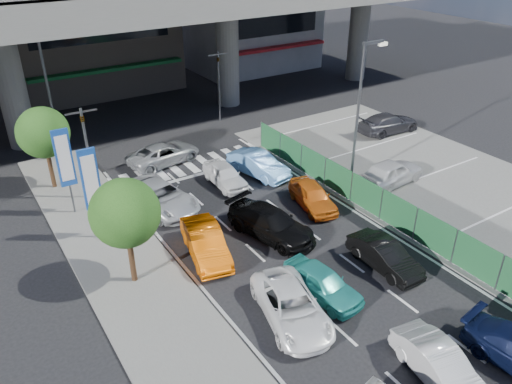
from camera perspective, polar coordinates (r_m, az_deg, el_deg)
ground at (r=21.97m, az=7.76°, el=-9.43°), size 120.00×120.00×0.00m
parking_lot at (r=30.27m, az=21.50°, el=0.17°), size 12.00×28.00×0.06m
sidewalk_left at (r=22.01m, az=-13.67°, el=-9.82°), size 4.00×30.00×0.12m
fence_run at (r=25.26m, az=15.73°, el=-2.34°), size 0.16×22.00×1.80m
building_center at (r=47.63m, az=-19.48°, el=19.97°), size 14.00×10.90×15.00m
building_east at (r=53.19m, az=-1.07°, el=20.59°), size 12.00×10.90×12.00m
traffic_light_left at (r=27.14m, az=-19.01°, el=6.52°), size 1.60×1.24×5.20m
traffic_light_right at (r=37.40m, az=-4.32°, el=13.83°), size 1.60×1.24×5.20m
street_lamp_right at (r=28.04m, az=11.93°, el=10.00°), size 1.65×0.22×8.00m
street_lamp_left at (r=32.46m, az=-22.39°, el=11.01°), size 1.65×0.22×8.00m
signboard_near at (r=23.69m, az=-18.35°, el=1.07°), size 0.80×0.14×4.70m
signboard_far at (r=26.30m, az=-21.02°, el=3.37°), size 0.80×0.14×4.70m
tree_near at (r=20.15m, az=-14.74°, el=-2.37°), size 2.80×2.80×4.80m
tree_far at (r=29.37m, az=-23.16°, el=6.24°), size 2.80×2.80×4.80m
hatch_white_back_mid at (r=18.33m, az=20.29°, el=-18.13°), size 1.86×3.91×1.24m
sedan_white_mid_left at (r=19.39m, az=4.09°, el=-12.89°), size 3.09×4.84×1.24m
taxi_teal_mid at (r=20.58m, az=7.59°, el=-10.23°), size 1.91×3.82×1.25m
hatch_black_mid_right at (r=22.60m, az=14.49°, el=-7.05°), size 1.38×3.74×1.22m
taxi_orange_left at (r=22.67m, az=-5.79°, el=-5.79°), size 2.34×4.41×1.38m
sedan_black_mid at (r=23.93m, az=1.71°, el=-3.60°), size 3.00×5.08×1.38m
taxi_orange_right at (r=26.53m, az=6.51°, el=-0.44°), size 2.28×3.98×1.28m
wagon_silver_front_left at (r=26.65m, az=-10.89°, el=-0.53°), size 3.20×5.31×1.38m
sedan_white_front_mid at (r=28.63m, az=-3.56°, el=1.95°), size 1.59×3.68×1.24m
kei_truck_front_right at (r=29.66m, az=0.26°, el=3.16°), size 2.30×4.40×1.38m
crossing_wagon_silver at (r=31.74m, az=-10.49°, el=4.35°), size 4.92×2.89×1.29m
parked_sedan_white at (r=29.49m, az=15.16°, el=2.18°), size 4.50×2.19×1.48m
parked_sedan_dgrey at (r=37.06m, az=14.89°, el=7.62°), size 4.83×2.20×1.37m
traffic_cone at (r=28.88m, az=13.17°, el=1.03°), size 0.49×0.49×0.73m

